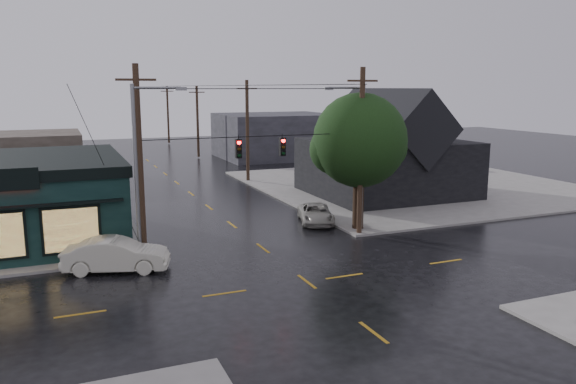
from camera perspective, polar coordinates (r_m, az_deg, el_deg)
name	(u,v)px	position (r m, az deg, el deg)	size (l,w,h in m)	color
ground_plane	(307,282)	(26.66, 1.92, -9.09)	(160.00, 160.00, 0.00)	black
sidewalk_ne	(414,185)	(53.29, 12.66, 0.72)	(28.00, 28.00, 0.15)	slate
ne_building	(387,142)	(47.47, 10.00, 4.99)	(12.60, 11.60, 8.75)	black
corner_tree	(360,141)	(35.18, 7.29, 5.18)	(5.88, 5.88, 8.53)	black
utility_pole_nw	(145,259)	(30.92, -14.36, -6.62)	(2.00, 0.32, 10.15)	#311E16
utility_pole_ne	(359,235)	(35.04, 7.22, -4.33)	(2.00, 0.32, 10.15)	#311E16
utility_pole_far_a	(248,182)	(54.32, -4.08, 1.06)	(2.00, 0.32, 9.65)	#311E16
utility_pole_far_b	(199,158)	(73.38, -9.06, 3.44)	(2.00, 0.32, 9.15)	#311E16
utility_pole_far_c	(169,144)	(92.83, -11.99, 4.82)	(2.00, 0.32, 9.15)	#311E16
span_signal_assembly	(261,147)	(31.33, -2.80, 4.58)	(13.00, 0.48, 1.23)	black
streetlight_nw	(141,264)	(30.22, -14.73, -7.04)	(5.40, 0.30, 9.15)	slate
streetlight_ne	(360,231)	(35.87, 7.36, -3.99)	(5.40, 0.30, 9.15)	slate
bg_building_west	(18,155)	(63.29, -25.70, 3.41)	(12.00, 10.00, 4.40)	#312A23
bg_building_east	(276,136)	(73.06, -1.27, 5.75)	(14.00, 12.00, 5.60)	#26262B
sedan_cream	(116,255)	(29.09, -17.05, -6.13)	(1.77, 5.08, 1.67)	beige
suv_silver	(316,214)	(37.70, 2.83, -2.21)	(2.09, 4.52, 1.26)	#9A978E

